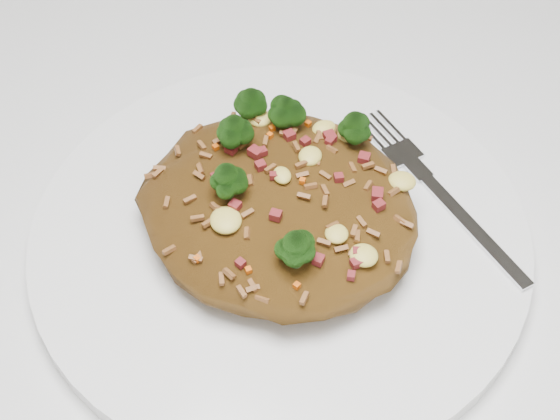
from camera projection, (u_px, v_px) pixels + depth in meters
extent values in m
cube|color=silver|center=(406.00, 229.00, 0.51)|extent=(1.20, 0.80, 0.04)
cylinder|color=brown|center=(145.00, 87.00, 1.16)|extent=(0.06, 0.06, 0.71)
cylinder|color=white|center=(280.00, 233.00, 0.47)|extent=(0.30, 0.30, 0.01)
ellipsoid|color=brown|center=(280.00, 207.00, 0.45)|extent=(0.17, 0.15, 0.04)
ellipsoid|color=#123C08|center=(355.00, 128.00, 0.46)|extent=(0.02, 0.02, 0.02)
ellipsoid|color=#123C08|center=(296.00, 249.00, 0.40)|extent=(0.02, 0.02, 0.02)
ellipsoid|color=#123C08|center=(251.00, 104.00, 0.48)|extent=(0.02, 0.02, 0.02)
ellipsoid|color=#123C08|center=(286.00, 111.00, 0.47)|extent=(0.02, 0.02, 0.02)
ellipsoid|color=#123C08|center=(227.00, 180.00, 0.43)|extent=(0.02, 0.02, 0.02)
ellipsoid|color=#123C08|center=(234.00, 131.00, 0.45)|extent=(0.02, 0.02, 0.02)
cube|color=silver|center=(489.00, 246.00, 0.46)|extent=(0.09, 0.05, 0.00)
cube|color=silver|center=(393.00, 144.00, 0.51)|extent=(0.04, 0.03, 0.00)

